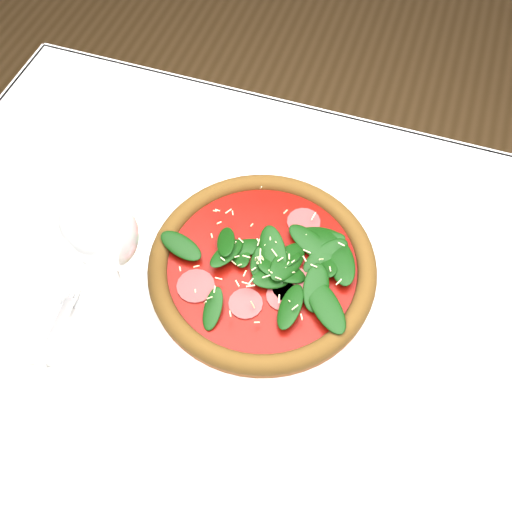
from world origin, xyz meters
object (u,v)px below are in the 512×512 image
(plate, at_px, (262,272))
(pizza, at_px, (262,264))
(wine_glass, at_px, (100,234))
(napkin, at_px, (54,341))

(plate, xyz_separation_m, pizza, (-0.00, 0.00, 0.02))
(pizza, bearing_deg, plate, 0.00)
(plate, relative_size, pizza, 0.89)
(pizza, height_order, wine_glass, wine_glass)
(plate, distance_m, pizza, 0.02)
(pizza, bearing_deg, napkin, -140.64)
(pizza, distance_m, wine_glass, 0.24)
(pizza, relative_size, wine_glass, 1.87)
(plate, distance_m, napkin, 0.30)
(pizza, xyz_separation_m, wine_glass, (-0.17, -0.09, 0.13))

